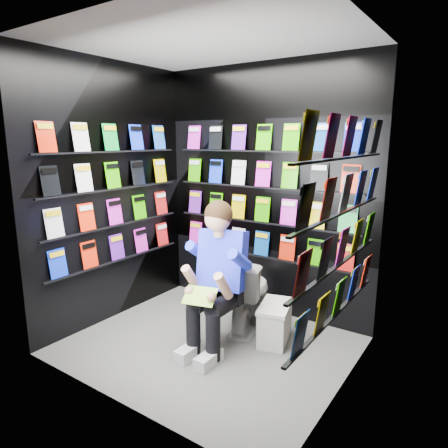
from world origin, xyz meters
The scene contains 14 objects.
floor centered at (0.00, 0.00, 0.00)m, with size 2.40×2.40×0.00m, color #60605E.
ceiling centered at (0.00, 0.00, 2.60)m, with size 2.40×2.40×0.00m, color white.
wall_back centered at (0.00, 1.00, 1.30)m, with size 2.40×0.04×2.60m, color black.
wall_front centered at (0.00, -1.00, 1.30)m, with size 2.40×0.04×2.60m, color black.
wall_left centered at (-1.20, 0.00, 1.30)m, with size 0.04×2.00×2.60m, color black.
wall_right centered at (1.20, 0.00, 1.30)m, with size 0.04×2.00×2.60m, color black.
comics_back centered at (0.00, 0.97, 1.31)m, with size 2.10×0.06×1.37m, color #BA1056, non-canonical shape.
comics_left centered at (-1.17, 0.00, 1.31)m, with size 0.06×1.70×1.37m, color #BA1056, non-canonical shape.
comics_right centered at (1.17, 0.00, 1.31)m, with size 0.06×1.70×1.37m, color #BA1056, non-canonical shape.
toilet centered at (0.09, 0.50, 0.37)m, with size 0.42×0.75×0.73m, color white.
longbox centered at (0.46, 0.42, 0.16)m, with size 0.24×0.44×0.33m, color silver.
longbox_lid centered at (0.46, 0.42, 0.34)m, with size 0.26×0.46×0.03m, color silver.
reader centered at (0.09, 0.12, 0.79)m, with size 0.54×0.80×1.47m, color #232FE4, non-canonical shape.
held_comic centered at (0.09, -0.23, 0.58)m, with size 0.27×0.01×0.19m, color green.
Camera 1 is at (2.00, -2.66, 1.85)m, focal length 32.00 mm.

